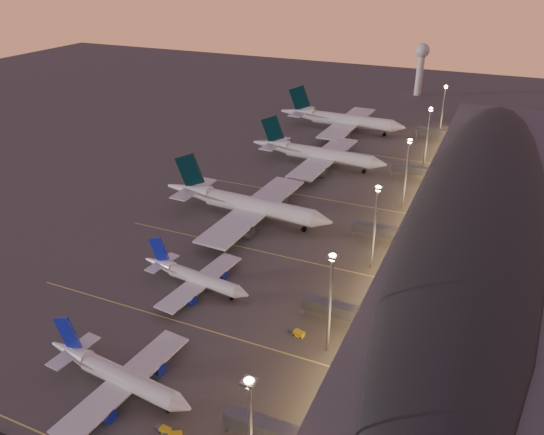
{
  "coord_description": "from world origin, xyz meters",
  "views": [
    {
      "loc": [
        63.4,
        -93.2,
        82.4
      ],
      "look_at": [
        2.0,
        45.0,
        7.0
      ],
      "focal_mm": 35.0,
      "sensor_mm": 36.0,
      "label": 1
    }
  ],
  "objects_px": {
    "airliner_narrow_north": "(195,277)",
    "baggage_tug_c": "(297,333)",
    "airliner_narrow_south": "(117,375)",
    "airliner_wide_far": "(341,120)",
    "radar_tower": "(421,60)",
    "baggage_tug_a": "(164,430)",
    "airliner_wide_mid": "(317,154)",
    "airliner_wide_near": "(245,204)"
  },
  "relations": [
    {
      "from": "airliner_narrow_north",
      "to": "radar_tower",
      "type": "relative_size",
      "value": 1.08
    },
    {
      "from": "radar_tower",
      "to": "baggage_tug_a",
      "type": "distance_m",
      "value": 295.86
    },
    {
      "from": "airliner_wide_mid",
      "to": "airliner_narrow_south",
      "type": "bearing_deg",
      "value": -84.69
    },
    {
      "from": "airliner_narrow_south",
      "to": "airliner_wide_far",
      "type": "xyz_separation_m",
      "value": [
        -12.16,
        194.83,
        1.98
      ]
    },
    {
      "from": "airliner_narrow_north",
      "to": "airliner_wide_far",
      "type": "xyz_separation_m",
      "value": [
        -7.02,
        155.64,
        2.3
      ]
    },
    {
      "from": "baggage_tug_c",
      "to": "airliner_narrow_north",
      "type": "bearing_deg",
      "value": 179.07
    },
    {
      "from": "airliner_narrow_north",
      "to": "radar_tower",
      "type": "distance_m",
      "value": 251.29
    },
    {
      "from": "airliner_narrow_north",
      "to": "baggage_tug_c",
      "type": "xyz_separation_m",
      "value": [
        33.11,
        -7.59,
        -2.7
      ]
    },
    {
      "from": "airliner_wide_far",
      "to": "airliner_wide_near",
      "type": "bearing_deg",
      "value": -88.18
    },
    {
      "from": "baggage_tug_a",
      "to": "baggage_tug_c",
      "type": "xyz_separation_m",
      "value": [
        12.84,
        37.34,
        0.09
      ]
    },
    {
      "from": "airliner_wide_near",
      "to": "airliner_wide_far",
      "type": "distance_m",
      "value": 111.76
    },
    {
      "from": "airliner_narrow_south",
      "to": "airliner_narrow_north",
      "type": "xyz_separation_m",
      "value": [
        -5.14,
        39.19,
        -0.32
      ]
    },
    {
      "from": "baggage_tug_c",
      "to": "airliner_wide_near",
      "type": "bearing_deg",
      "value": 139.53
    },
    {
      "from": "baggage_tug_a",
      "to": "airliner_wide_near",
      "type": "bearing_deg",
      "value": 110.54
    },
    {
      "from": "radar_tower",
      "to": "airliner_narrow_south",
      "type": "bearing_deg",
      "value": -92.05
    },
    {
      "from": "airliner_wide_near",
      "to": "airliner_wide_far",
      "type": "relative_size",
      "value": 0.96
    },
    {
      "from": "airliner_narrow_north",
      "to": "baggage_tug_a",
      "type": "distance_m",
      "value": 49.37
    },
    {
      "from": "airliner_narrow_south",
      "to": "airliner_wide_mid",
      "type": "xyz_separation_m",
      "value": [
        -6.37,
        141.95,
        1.53
      ]
    },
    {
      "from": "airliner_wide_near",
      "to": "airliner_narrow_south",
      "type": "bearing_deg",
      "value": -79.35
    },
    {
      "from": "airliner_narrow_south",
      "to": "airliner_wide_near",
      "type": "bearing_deg",
      "value": 103.38
    },
    {
      "from": "airliner_wide_far",
      "to": "radar_tower",
      "type": "xyz_separation_m",
      "value": [
        22.54,
        94.48,
        16.34
      ]
    },
    {
      "from": "radar_tower",
      "to": "airliner_wide_far",
      "type": "bearing_deg",
      "value": -103.42
    },
    {
      "from": "airliner_wide_far",
      "to": "radar_tower",
      "type": "height_order",
      "value": "radar_tower"
    },
    {
      "from": "airliner_wide_mid",
      "to": "baggage_tug_c",
      "type": "xyz_separation_m",
      "value": [
        34.34,
        -110.35,
        -4.55
      ]
    },
    {
      "from": "airliner_wide_mid",
      "to": "baggage_tug_a",
      "type": "bearing_deg",
      "value": -78.97
    },
    {
      "from": "airliner_narrow_north",
      "to": "baggage_tug_a",
      "type": "height_order",
      "value": "airliner_narrow_north"
    },
    {
      "from": "airliner_wide_near",
      "to": "radar_tower",
      "type": "xyz_separation_m",
      "value": [
        21.96,
        206.24,
        16.59
      ]
    },
    {
      "from": "airliner_narrow_south",
      "to": "airliner_wide_far",
      "type": "distance_m",
      "value": 195.22
    },
    {
      "from": "airliner_narrow_north",
      "to": "baggage_tug_c",
      "type": "height_order",
      "value": "airliner_narrow_north"
    },
    {
      "from": "airliner_wide_near",
      "to": "airliner_wide_far",
      "type": "height_order",
      "value": "airliner_wide_far"
    },
    {
      "from": "airliner_wide_far",
      "to": "baggage_tug_c",
      "type": "relative_size",
      "value": 16.06
    },
    {
      "from": "airliner_narrow_north",
      "to": "baggage_tug_a",
      "type": "bearing_deg",
      "value": -59.2
    },
    {
      "from": "airliner_narrow_south",
      "to": "airliner_narrow_north",
      "type": "height_order",
      "value": "airliner_narrow_south"
    },
    {
      "from": "airliner_wide_far",
      "to": "baggage_tug_c",
      "type": "xyz_separation_m",
      "value": [
        40.14,
        -163.23,
        -5.0
      ]
    },
    {
      "from": "baggage_tug_a",
      "to": "baggage_tug_c",
      "type": "bearing_deg",
      "value": 74.82
    },
    {
      "from": "radar_tower",
      "to": "baggage_tug_a",
      "type": "bearing_deg",
      "value": -89.08
    },
    {
      "from": "airliner_wide_far",
      "to": "baggage_tug_c",
      "type": "bearing_deg",
      "value": -74.66
    },
    {
      "from": "baggage_tug_a",
      "to": "airliner_narrow_south",
      "type": "bearing_deg",
      "value": 163.05
    },
    {
      "from": "airliner_narrow_north",
      "to": "airliner_wide_mid",
      "type": "xyz_separation_m",
      "value": [
        -1.23,
        102.75,
        1.85
      ]
    },
    {
      "from": "airliner_wide_near",
      "to": "airliner_wide_mid",
      "type": "distance_m",
      "value": 59.11
    },
    {
      "from": "airliner_wide_near",
      "to": "baggage_tug_a",
      "type": "xyz_separation_m",
      "value": [
        26.72,
        -88.81,
        -4.84
      ]
    },
    {
      "from": "airliner_narrow_north",
      "to": "airliner_wide_far",
      "type": "relative_size",
      "value": 0.52
    }
  ]
}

